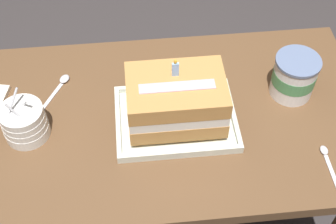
{
  "coord_description": "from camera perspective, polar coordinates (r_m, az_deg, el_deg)",
  "views": [
    {
      "loc": [
        -0.06,
        -0.79,
        1.74
      ],
      "look_at": [
        0.02,
        -0.01,
        0.78
      ],
      "focal_mm": 50.42,
      "sensor_mm": 36.0,
      "label": 1
    }
  ],
  "objects": [
    {
      "name": "serving_spoon_by_bowls",
      "position": [
        1.38,
        -12.72,
        3.47
      ],
      "size": [
        0.08,
        0.13,
        0.01
      ],
      "color": "silver",
      "rests_on": "dining_table"
    },
    {
      "name": "serving_spoon_near_tray",
      "position": [
        1.25,
        18.64,
        -5.27
      ],
      "size": [
        0.02,
        0.13,
        0.01
      ],
      "color": "silver",
      "rests_on": "dining_table"
    },
    {
      "name": "ice_cream_tub",
      "position": [
        1.33,
        15.01,
        4.2
      ],
      "size": [
        0.12,
        0.12,
        0.12
      ],
      "color": "white",
      "rests_on": "dining_table"
    },
    {
      "name": "dining_table",
      "position": [
        1.37,
        -0.86,
        -3.9
      ],
      "size": [
        1.14,
        0.62,
        0.75
      ],
      "color": "brown",
      "rests_on": "ground_plane"
    },
    {
      "name": "bowl_stack",
      "position": [
        1.25,
        -16.97,
        -1.17
      ],
      "size": [
        0.12,
        0.12,
        0.14
      ],
      "color": "white",
      "rests_on": "dining_table"
    },
    {
      "name": "foil_tray",
      "position": [
        1.25,
        0.94,
        -0.93
      ],
      "size": [
        0.32,
        0.24,
        0.02
      ],
      "color": "silver",
      "rests_on": "dining_table"
    },
    {
      "name": "birthday_cake",
      "position": [
        1.19,
        0.99,
        1.47
      ],
      "size": [
        0.25,
        0.17,
        0.18
      ],
      "color": "#C28847",
      "rests_on": "foil_tray"
    }
  ]
}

